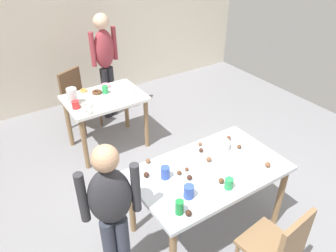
{
  "coord_description": "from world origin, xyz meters",
  "views": [
    {
      "loc": [
        -1.55,
        -1.89,
        2.66
      ],
      "look_at": [
        -0.04,
        0.42,
        0.9
      ],
      "focal_mm": 34.92,
      "sensor_mm": 36.0,
      "label": 1
    }
  ],
  "objects_px": {
    "dining_table_near": "(209,177)",
    "soda_can": "(179,207)",
    "chair_near_table": "(278,246)",
    "person_girl_near": "(112,209)",
    "dining_table_far": "(105,105)",
    "mixing_bowl": "(220,145)",
    "person_adult_far": "(105,58)",
    "pitcher_far": "(72,96)",
    "chair_far_table": "(77,96)"
  },
  "relations": [
    {
      "from": "person_girl_near",
      "to": "dining_table_near",
      "type": "bearing_deg",
      "value": 2.27
    },
    {
      "from": "dining_table_near",
      "to": "pitcher_far",
      "type": "distance_m",
      "value": 1.96
    },
    {
      "from": "person_adult_far",
      "to": "soda_can",
      "type": "height_order",
      "value": "person_adult_far"
    },
    {
      "from": "person_girl_near",
      "to": "person_adult_far",
      "type": "xyz_separation_m",
      "value": [
        1.11,
        2.61,
        0.12
      ]
    },
    {
      "from": "dining_table_near",
      "to": "mixing_bowl",
      "type": "bearing_deg",
      "value": 33.84
    },
    {
      "from": "mixing_bowl",
      "to": "pitcher_far",
      "type": "distance_m",
      "value": 1.89
    },
    {
      "from": "person_girl_near",
      "to": "pitcher_far",
      "type": "height_order",
      "value": "person_girl_near"
    },
    {
      "from": "pitcher_far",
      "to": "chair_near_table",
      "type": "bearing_deg",
      "value": -75.62
    },
    {
      "from": "chair_near_table",
      "to": "pitcher_far",
      "type": "bearing_deg",
      "value": 104.38
    },
    {
      "from": "dining_table_far",
      "to": "chair_far_table",
      "type": "xyz_separation_m",
      "value": [
        -0.14,
        0.7,
        -0.13
      ]
    },
    {
      "from": "person_girl_near",
      "to": "chair_near_table",
      "type": "bearing_deg",
      "value": -35.82
    },
    {
      "from": "mixing_bowl",
      "to": "pitcher_far",
      "type": "relative_size",
      "value": 0.91
    },
    {
      "from": "dining_table_far",
      "to": "mixing_bowl",
      "type": "relative_size",
      "value": 5.13
    },
    {
      "from": "chair_far_table",
      "to": "pitcher_far",
      "type": "relative_size",
      "value": 4.16
    },
    {
      "from": "dining_table_near",
      "to": "person_adult_far",
      "type": "height_order",
      "value": "person_adult_far"
    },
    {
      "from": "pitcher_far",
      "to": "person_girl_near",
      "type": "bearing_deg",
      "value": -100.84
    },
    {
      "from": "person_girl_near",
      "to": "pitcher_far",
      "type": "relative_size",
      "value": 6.74
    },
    {
      "from": "chair_near_table",
      "to": "person_girl_near",
      "type": "height_order",
      "value": "person_girl_near"
    },
    {
      "from": "chair_near_table",
      "to": "person_adult_far",
      "type": "xyz_separation_m",
      "value": [
        0.07,
        3.36,
        0.46
      ]
    },
    {
      "from": "mixing_bowl",
      "to": "dining_table_far",
      "type": "bearing_deg",
      "value": 107.1
    },
    {
      "from": "person_adult_far",
      "to": "pitcher_far",
      "type": "distance_m",
      "value": 1.05
    },
    {
      "from": "person_girl_near",
      "to": "person_adult_far",
      "type": "bearing_deg",
      "value": 66.88
    },
    {
      "from": "person_adult_far",
      "to": "person_girl_near",
      "type": "bearing_deg",
      "value": -113.12
    },
    {
      "from": "dining_table_near",
      "to": "pitcher_far",
      "type": "height_order",
      "value": "pitcher_far"
    },
    {
      "from": "person_girl_near",
      "to": "soda_can",
      "type": "xyz_separation_m",
      "value": [
        0.45,
        -0.24,
        -0.03
      ]
    },
    {
      "from": "chair_near_table",
      "to": "chair_far_table",
      "type": "distance_m",
      "value": 3.35
    },
    {
      "from": "chair_near_table",
      "to": "pitcher_far",
      "type": "relative_size",
      "value": 4.16
    },
    {
      "from": "person_adult_far",
      "to": "pitcher_far",
      "type": "relative_size",
      "value": 7.59
    },
    {
      "from": "dining_table_near",
      "to": "chair_near_table",
      "type": "xyz_separation_m",
      "value": [
        0.07,
        -0.79,
        -0.17
      ]
    },
    {
      "from": "person_girl_near",
      "to": "chair_far_table",
      "type": "bearing_deg",
      "value": 76.57
    },
    {
      "from": "soda_can",
      "to": "dining_table_far",
      "type": "bearing_deg",
      "value": 81.74
    },
    {
      "from": "dining_table_far",
      "to": "soda_can",
      "type": "xyz_separation_m",
      "value": [
        -0.31,
        -2.1,
        0.18
      ]
    },
    {
      "from": "chair_near_table",
      "to": "dining_table_far",
      "type": "bearing_deg",
      "value": 96.27
    },
    {
      "from": "dining_table_near",
      "to": "chair_far_table",
      "type": "xyz_separation_m",
      "value": [
        -0.36,
        2.53,
        -0.17
      ]
    },
    {
      "from": "chair_far_table",
      "to": "mixing_bowl",
      "type": "height_order",
      "value": "chair_far_table"
    },
    {
      "from": "soda_can",
      "to": "person_girl_near",
      "type": "bearing_deg",
      "value": 152.01
    },
    {
      "from": "chair_far_table",
      "to": "person_adult_far",
      "type": "bearing_deg",
      "value": 4.49
    },
    {
      "from": "person_adult_far",
      "to": "mixing_bowl",
      "type": "bearing_deg",
      "value": -86.59
    },
    {
      "from": "dining_table_near",
      "to": "person_girl_near",
      "type": "distance_m",
      "value": 0.99
    },
    {
      "from": "mixing_bowl",
      "to": "soda_can",
      "type": "height_order",
      "value": "soda_can"
    },
    {
      "from": "chair_near_table",
      "to": "person_girl_near",
      "type": "distance_m",
      "value": 1.33
    },
    {
      "from": "person_girl_near",
      "to": "mixing_bowl",
      "type": "distance_m",
      "value": 1.28
    },
    {
      "from": "dining_table_near",
      "to": "chair_near_table",
      "type": "height_order",
      "value": "chair_near_table"
    },
    {
      "from": "dining_table_near",
      "to": "soda_can",
      "type": "height_order",
      "value": "soda_can"
    },
    {
      "from": "dining_table_near",
      "to": "soda_can",
      "type": "bearing_deg",
      "value": -152.22
    },
    {
      "from": "soda_can",
      "to": "pitcher_far",
      "type": "relative_size",
      "value": 0.58
    },
    {
      "from": "chair_near_table",
      "to": "chair_far_table",
      "type": "height_order",
      "value": "same"
    },
    {
      "from": "dining_table_far",
      "to": "soda_can",
      "type": "relative_size",
      "value": 8.02
    },
    {
      "from": "person_girl_near",
      "to": "mixing_bowl",
      "type": "height_order",
      "value": "person_girl_near"
    },
    {
      "from": "chair_far_table",
      "to": "pitcher_far",
      "type": "height_order",
      "value": "pitcher_far"
    }
  ]
}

